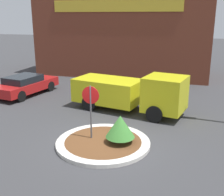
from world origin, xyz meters
The scene contains 7 objects.
ground_plane centered at (0.00, 0.00, 0.00)m, with size 120.00×120.00×0.00m, color #38383A.
traffic_island centered at (0.00, 0.00, 0.07)m, with size 3.85×3.85×0.15m.
stop_sign centered at (-0.57, 0.17, 1.66)m, with size 0.73×0.07×2.39m.
island_shrub centered at (0.69, 0.10, 0.84)m, with size 1.18×1.18×1.14m.
utility_truck centered at (0.10, 4.39, 1.10)m, with size 6.43×3.23×2.14m.
storefront_building centered at (-2.85, 14.79, 3.32)m, with size 14.67×6.07×6.62m.
parked_sedan_red centered at (-7.30, 5.74, 0.69)m, with size 2.63×4.84×1.31m.
Camera 1 is at (3.33, -9.98, 5.08)m, focal length 45.00 mm.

